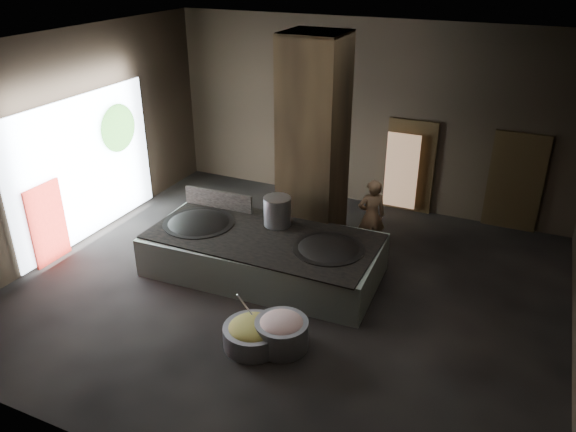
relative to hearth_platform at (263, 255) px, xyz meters
The scene contains 27 objects.
floor 0.87m from the hearth_platform, 24.02° to the right, with size 10.00×9.00×0.10m, color black.
ceiling 4.22m from the hearth_platform, 24.02° to the right, with size 10.00×9.00×0.10m, color black.
back_wall 4.68m from the hearth_platform, 80.89° to the left, with size 10.00×0.10×4.50m, color black.
front_wall 5.24m from the hearth_platform, 82.02° to the right, with size 10.00×0.10×4.50m, color black.
left_wall 4.76m from the hearth_platform, behind, with size 0.10×9.00×4.50m, color black.
pillar 2.48m from the hearth_platform, 76.59° to the left, with size 1.20×1.20×4.50m, color black.
hearth_platform is the anchor object (origin of this frame).
platform_cap 0.42m from the hearth_platform, ahead, with size 4.46×2.14×0.03m, color black.
wok_left 1.49m from the hearth_platform, behind, with size 1.44×1.44×0.40m, color black.
wok_left_rim 1.51m from the hearth_platform, behind, with size 1.47×1.47×0.05m, color black.
wok_right 1.40m from the hearth_platform, ahead, with size 1.34×1.34×0.38m, color black.
wok_right_rim 1.42m from the hearth_platform, ahead, with size 1.37×1.37×0.05m, color black.
stock_pot 0.92m from the hearth_platform, 84.81° to the left, with size 0.55×0.55×0.59m, color #A8ABB0.
splash_guard 1.75m from the hearth_platform, 152.65° to the left, with size 1.59×0.06×0.40m, color black.
cook 2.45m from the hearth_platform, 46.22° to the left, with size 0.60×0.38×1.63m, color #98704D.
veg_basin 2.31m from the hearth_platform, 67.41° to the right, with size 0.99×0.99×0.37m, color gray.
veg_fill 2.30m from the hearth_platform, 67.41° to the right, with size 0.81×0.81×0.25m, color #7F9E4C.
ladle 2.11m from the hearth_platform, 69.61° to the right, with size 0.03×0.03×0.78m, color #A8ABB0.
meat_basin 2.36m from the hearth_platform, 55.99° to the right, with size 0.88×0.88×0.48m, color gray.
meat_fill 2.36m from the hearth_platform, 55.99° to the right, with size 0.73×0.73×0.28m, color tan.
doorway_near 4.61m from the hearth_platform, 65.60° to the left, with size 1.18×0.08×2.38m, color black.
doorway_near_glow 4.38m from the hearth_platform, 66.52° to the left, with size 0.79×0.04×1.87m, color #8C6647.
doorway_far 6.00m from the hearth_platform, 44.09° to the left, with size 1.18×0.08×2.38m, color black.
doorway_far_glow 6.29m from the hearth_platform, 43.84° to the left, with size 0.88×0.04×2.09m, color #8C6647.
left_opening 4.44m from the hearth_platform, behind, with size 0.04×4.20×3.10m, color white.
pavilion_sliver 4.45m from the hearth_platform, 161.52° to the right, with size 0.05×0.90×1.70m, color maroon.
tree_silhouette 4.65m from the hearth_platform, 166.56° to the left, with size 0.28×1.10×1.10m, color #194714.
Camera 1 is at (3.81, -8.33, 5.97)m, focal length 35.00 mm.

